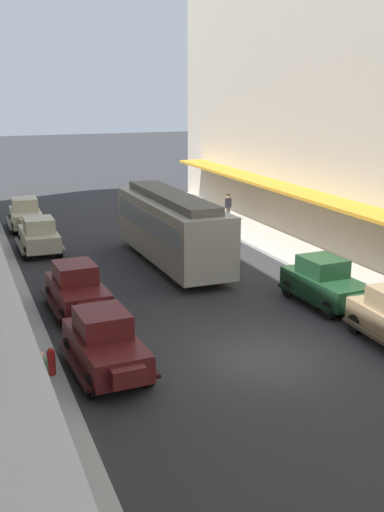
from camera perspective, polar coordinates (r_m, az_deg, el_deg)
The scene contains 12 objects.
ground_plane at distance 19.72m, azimuth 6.43°, elevation -9.36°, with size 200.00×200.00×0.00m, color #2D2D30.
sidewalk_left at distance 17.78m, azimuth -16.08°, elevation -12.50°, with size 3.00×60.00×0.15m, color #B7B5AD.
parked_car_0 at distance 18.54m, azimuth -8.04°, elevation -7.88°, with size 2.30×4.32×1.84m.
parked_car_1 at distance 38.31m, azimuth -15.14°, elevation 3.83°, with size 2.26×4.30×1.84m.
parked_car_4 at distance 37.42m, azimuth -0.24°, elevation 4.10°, with size 2.31×4.32×1.84m.
parked_car_5 at distance 32.56m, azimuth -13.97°, elevation 1.95°, with size 2.17×4.27×1.84m.
parked_car_6 at distance 23.56m, azimuth -10.59°, elevation -2.90°, with size 2.26×4.30×1.84m.
parked_car_7 at distance 24.50m, azimuth 12.20°, elevation -2.28°, with size 2.29×4.31×1.84m.
streetcar at distance 29.21m, azimuth -1.91°, elevation 2.83°, with size 2.66×9.64×3.46m.
fire_hydrant at distance 18.50m, azimuth -12.90°, elevation -9.47°, with size 0.24×0.24×0.82m.
pedestrian_0 at distance 16.46m, azimuth -13.77°, elevation -11.11°, with size 0.36×0.24×1.64m.
pedestrian_2 at distance 38.65m, azimuth 3.36°, elevation 4.53°, with size 0.36×0.28×1.67m.
Camera 1 is at (-8.50, -15.80, 8.17)m, focal length 43.23 mm.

